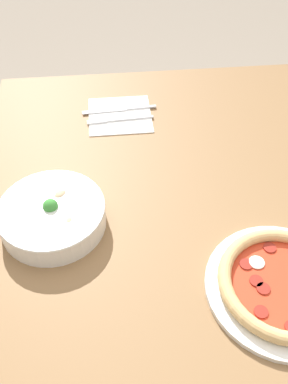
% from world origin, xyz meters
% --- Properties ---
extents(ground_plane, '(8.00, 8.00, 0.00)m').
position_xyz_m(ground_plane, '(0.00, 0.00, 0.00)').
color(ground_plane, gray).
extents(dining_table, '(1.40, 0.98, 0.76)m').
position_xyz_m(dining_table, '(0.00, 0.00, 0.67)').
color(dining_table, olive).
rests_on(dining_table, ground_plane).
extents(pizza, '(0.29, 0.29, 0.04)m').
position_xyz_m(pizza, '(-0.11, -0.14, 0.78)').
color(pizza, white).
rests_on(pizza, dining_table).
extents(bowl, '(0.23, 0.23, 0.07)m').
position_xyz_m(bowl, '(0.09, 0.30, 0.80)').
color(bowl, white).
rests_on(bowl, dining_table).
extents(napkin, '(0.17, 0.17, 0.00)m').
position_xyz_m(napkin, '(0.47, 0.14, 0.77)').
color(napkin, white).
rests_on(napkin, dining_table).
extents(fork, '(0.02, 0.18, 0.00)m').
position_xyz_m(fork, '(0.45, 0.13, 0.77)').
color(fork, silver).
rests_on(fork, napkin).
extents(knife, '(0.02, 0.21, 0.01)m').
position_xyz_m(knife, '(0.50, 0.13, 0.77)').
color(knife, silver).
rests_on(knife, napkin).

